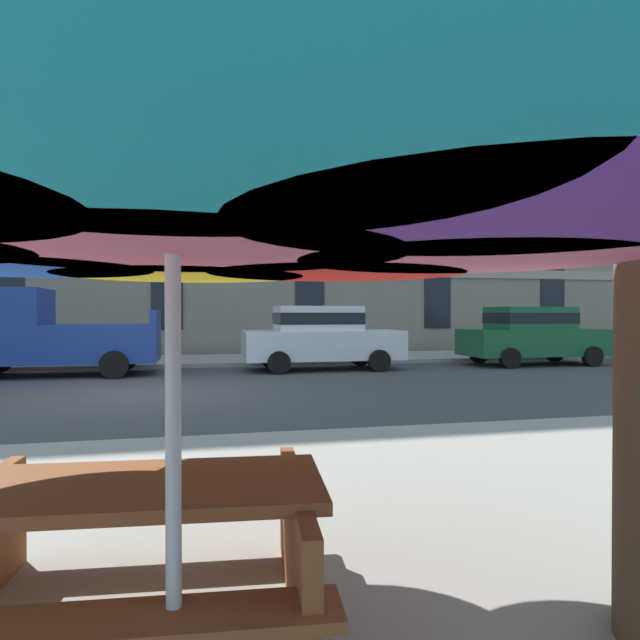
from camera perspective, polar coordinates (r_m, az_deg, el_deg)
name	(u,v)px	position (r m, az deg, el deg)	size (l,w,h in m)	color
ground_plane	(142,394)	(11.27, -18.22, -7.38)	(120.00, 120.00, 0.00)	#424244
sidewalk_far	(163,361)	(18.00, -16.11, -4.17)	(56.00, 3.60, 0.12)	#9E998E
apartment_building	(174,141)	(27.32, -15.09, 17.73)	(46.81, 12.08, 19.20)	gray
pickup_blue	(43,335)	(15.30, -27.06, -1.44)	(5.10, 2.12, 2.20)	navy
sedan_white	(321,336)	(15.19, 0.08, -1.67)	(4.40, 1.98, 1.78)	silver
sedan_green	(532,334)	(17.88, 21.41, -1.37)	(4.40, 1.98, 1.78)	#195933
patio_umbrella	(173,189)	(2.16, -15.23, 13.11)	(3.83, 3.83, 2.34)	silver
picnic_table	(133,541)	(2.92, -19.06, -21.12)	(1.93, 1.68, 0.77)	brown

